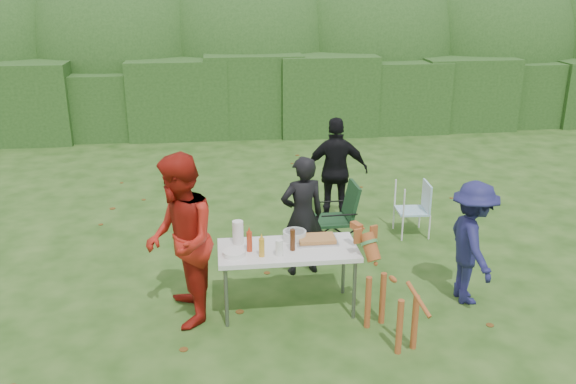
{
  "coord_description": "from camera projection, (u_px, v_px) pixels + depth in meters",
  "views": [
    {
      "loc": [
        -0.9,
        -6.06,
        3.5
      ],
      "look_at": [
        -0.05,
        0.92,
        1.0
      ],
      "focal_mm": 38.0,
      "sensor_mm": 36.0,
      "label": 1
    }
  ],
  "objects": [
    {
      "name": "ketchup_bottle",
      "position": [
        249.0,
        242.0,
        6.44
      ],
      "size": [
        0.06,
        0.06,
        0.22
      ],
      "primitive_type": "cylinder",
      "color": "#B63316",
      "rests_on": "folding_table"
    },
    {
      "name": "camping_chair",
      "position": [
        335.0,
        216.0,
        8.17
      ],
      "size": [
        0.59,
        0.59,
        0.92
      ],
      "primitive_type": null,
      "rotation": [
        0.0,
        0.0,
        3.18
      ],
      "color": "#18391E",
      "rests_on": "ground"
    },
    {
      "name": "child",
      "position": [
        472.0,
        243.0,
        6.75
      ],
      "size": [
        0.55,
        0.93,
        1.41
      ],
      "primitive_type": "imported",
      "rotation": [
        0.0,
        0.0,
        1.54
      ],
      "color": "#1D1D50",
      "rests_on": "ground"
    },
    {
      "name": "shrub_backdrop",
      "position": [
        248.0,
        55.0,
        15.39
      ],
      "size": [
        20.0,
        2.6,
        3.2
      ],
      "primitive_type": "ellipsoid",
      "color": "#3D6628",
      "rests_on": "ground"
    },
    {
      "name": "ground",
      "position": [
        302.0,
        301.0,
        6.95
      ],
      "size": [
        80.0,
        80.0,
        0.0
      ],
      "primitive_type": "plane",
      "color": "#1E4211"
    },
    {
      "name": "person_black_puffy",
      "position": [
        336.0,
        171.0,
        8.93
      ],
      "size": [
        0.96,
        0.46,
        1.6
      ],
      "primitive_type": "imported",
      "rotation": [
        0.0,
        0.0,
        3.07
      ],
      "color": "black",
      "rests_on": "ground"
    },
    {
      "name": "focaccia_bread",
      "position": [
        317.0,
        238.0,
        6.69
      ],
      "size": [
        0.4,
        0.26,
        0.04
      ],
      "primitive_type": "cube",
      "color": "#B5783E",
      "rests_on": "food_tray"
    },
    {
      "name": "person_cook",
      "position": [
        302.0,
        216.0,
        7.38
      ],
      "size": [
        0.61,
        0.46,
        1.51
      ],
      "primitive_type": "imported",
      "rotation": [
        0.0,
        0.0,
        3.35
      ],
      "color": "black",
      "rests_on": "ground"
    },
    {
      "name": "lawn_chair",
      "position": [
        412.0,
        208.0,
        8.63
      ],
      "size": [
        0.49,
        0.49,
        0.78
      ],
      "primitive_type": null,
      "rotation": [
        0.0,
        0.0,
        3.08
      ],
      "color": "#4DA9CA",
      "rests_on": "ground"
    },
    {
      "name": "hedge_row",
      "position": [
        253.0,
        97.0,
        14.14
      ],
      "size": [
        22.0,
        1.4,
        1.7
      ],
      "primitive_type": "cube",
      "color": "#23471C",
      "rests_on": "ground"
    },
    {
      "name": "plate_stack",
      "position": [
        234.0,
        253.0,
        6.37
      ],
      "size": [
        0.24,
        0.24,
        0.05
      ],
      "primitive_type": "cylinder",
      "color": "white",
      "rests_on": "folding_table"
    },
    {
      "name": "mustard_bottle",
      "position": [
        262.0,
        248.0,
        6.32
      ],
      "size": [
        0.06,
        0.06,
        0.2
      ],
      "primitive_type": "cylinder",
      "color": "gold",
      "rests_on": "folding_table"
    },
    {
      "name": "beer_bottle",
      "position": [
        293.0,
        240.0,
        6.46
      ],
      "size": [
        0.06,
        0.06,
        0.24
      ],
      "primitive_type": "cylinder",
      "color": "#47230F",
      "rests_on": "folding_table"
    },
    {
      "name": "person_red_jacket",
      "position": [
        180.0,
        241.0,
        6.28
      ],
      "size": [
        0.81,
        0.98,
        1.84
      ],
      "primitive_type": "imported",
      "rotation": [
        0.0,
        0.0,
        -1.44
      ],
      "color": "#A51C12",
      "rests_on": "ground"
    },
    {
      "name": "cup_stack",
      "position": [
        279.0,
        248.0,
        6.34
      ],
      "size": [
        0.08,
        0.08,
        0.18
      ],
      "primitive_type": "cylinder",
      "color": "white",
      "rests_on": "folding_table"
    },
    {
      "name": "food_tray",
      "position": [
        317.0,
        241.0,
        6.7
      ],
      "size": [
        0.45,
        0.3,
        0.02
      ],
      "primitive_type": "cube",
      "color": "#B7B7BA",
      "rests_on": "folding_table"
    },
    {
      "name": "folding_table",
      "position": [
        288.0,
        253.0,
        6.56
      ],
      "size": [
        1.5,
        0.7,
        0.74
      ],
      "color": "silver",
      "rests_on": "ground"
    },
    {
      "name": "paper_towel_roll",
      "position": [
        238.0,
        232.0,
        6.62
      ],
      "size": [
        0.12,
        0.12,
        0.26
      ],
      "primitive_type": "cylinder",
      "color": "white",
      "rests_on": "folding_table"
    },
    {
      "name": "pasta_bowl",
      "position": [
        295.0,
        235.0,
        6.74
      ],
      "size": [
        0.26,
        0.26,
        0.1
      ],
      "primitive_type": "cylinder",
      "color": "silver",
      "rests_on": "folding_table"
    },
    {
      "name": "dog",
      "position": [
        392.0,
        293.0,
        6.09
      ],
      "size": [
        0.78,
        1.15,
        1.01
      ],
      "primitive_type": null,
      "rotation": [
        0.0,
        0.0,
        1.93
      ],
      "color": "#9B4E23",
      "rests_on": "ground"
    }
  ]
}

